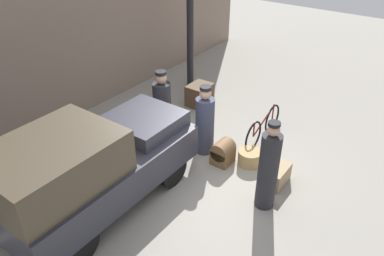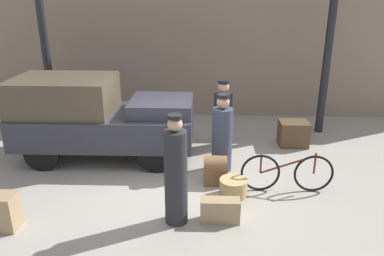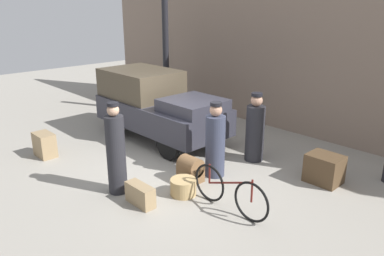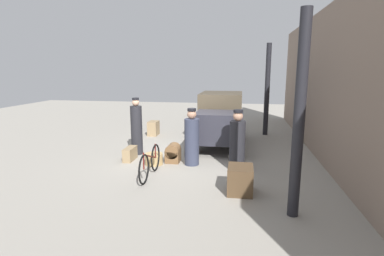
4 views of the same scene
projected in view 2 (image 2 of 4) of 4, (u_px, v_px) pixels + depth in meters
name	position (u px, v px, depth m)	size (l,w,h in m)	color
ground_plane	(182.00, 175.00, 7.65)	(30.00, 30.00, 0.00)	gray
station_building_facade	(190.00, 39.00, 10.71)	(16.00, 0.15, 4.50)	gray
canopy_pillar_left	(47.00, 60.00, 9.64)	(0.20, 0.20, 3.73)	black
canopy_pillar_right	(327.00, 62.00, 9.41)	(0.20, 0.20, 3.73)	black
truck	(97.00, 115.00, 8.21)	(3.82, 1.70, 1.81)	black
bicycle	(287.00, 173.00, 6.91)	(1.71, 0.04, 0.78)	black
wicker_basket	(233.00, 187.00, 6.82)	(0.51, 0.51, 0.32)	tan
porter_with_bicycle	(222.00, 137.00, 7.65)	(0.42, 0.42, 1.63)	#33384C
porter_standing_middle	(223.00, 117.00, 8.85)	(0.43, 0.43, 1.63)	#232328
conductor_in_dark_uniform	(176.00, 175.00, 5.82)	(0.37, 0.37, 1.82)	#232328
suitcase_small_leather	(220.00, 210.00, 6.04)	(0.64, 0.25, 0.39)	#937A56
trunk_umber_medium	(215.00, 170.00, 7.26)	(0.45, 0.41, 0.55)	brown
suitcase_black_upright	(293.00, 133.00, 9.04)	(0.68, 0.55, 0.60)	#4C3823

